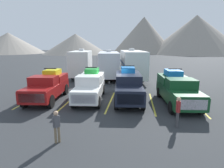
# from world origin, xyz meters

# --- Properties ---
(ground_plane) EXTENTS (240.00, 240.00, 0.00)m
(ground_plane) POSITION_xyz_m (0.00, 0.00, 0.00)
(ground_plane) COLOR #2D3033
(pickup_truck_a) EXTENTS (2.56, 5.50, 2.48)m
(pickup_truck_a) POSITION_xyz_m (-5.11, -0.95, 1.15)
(pickup_truck_a) COLOR maroon
(pickup_truck_a) RESTS_ON ground
(pickup_truck_b) EXTENTS (2.41, 5.60, 2.57)m
(pickup_truck_b) POSITION_xyz_m (-1.71, -0.48, 1.16)
(pickup_truck_b) COLOR white
(pickup_truck_b) RESTS_ON ground
(pickup_truck_c) EXTENTS (2.51, 5.86, 2.73)m
(pickup_truck_c) POSITION_xyz_m (1.37, -0.39, 1.25)
(pickup_truck_c) COLOR black
(pickup_truck_c) RESTS_ON ground
(pickup_truck_d) EXTENTS (2.57, 5.90, 2.58)m
(pickup_truck_d) POSITION_xyz_m (5.06, -0.66, 1.16)
(pickup_truck_d) COLOR #144723
(pickup_truck_d) RESTS_ON ground
(lot_stripe_a) EXTENTS (0.12, 5.50, 0.01)m
(lot_stripe_a) POSITION_xyz_m (-6.50, -0.89, 0.00)
(lot_stripe_a) COLOR gold
(lot_stripe_a) RESTS_ON ground
(lot_stripe_b) EXTENTS (0.12, 5.50, 0.01)m
(lot_stripe_b) POSITION_xyz_m (-3.25, -0.89, 0.00)
(lot_stripe_b) COLOR gold
(lot_stripe_b) RESTS_ON ground
(lot_stripe_c) EXTENTS (0.12, 5.50, 0.01)m
(lot_stripe_c) POSITION_xyz_m (0.00, -0.89, 0.00)
(lot_stripe_c) COLOR gold
(lot_stripe_c) RESTS_ON ground
(lot_stripe_d) EXTENTS (0.12, 5.50, 0.01)m
(lot_stripe_d) POSITION_xyz_m (3.25, -0.89, 0.00)
(lot_stripe_d) COLOR gold
(lot_stripe_d) RESTS_ON ground
(lot_stripe_e) EXTENTS (0.12, 5.50, 0.01)m
(lot_stripe_e) POSITION_xyz_m (6.50, -0.89, 0.00)
(lot_stripe_e) COLOR gold
(lot_stripe_e) RESTS_ON ground
(camper_trailer_a) EXTENTS (3.28, 7.32, 3.84)m
(camper_trailer_a) POSITION_xyz_m (-5.18, 8.81, 2.02)
(camper_trailer_a) COLOR white
(camper_trailer_a) RESTS_ON ground
(camper_trailer_b) EXTENTS (3.39, 7.90, 3.73)m
(camper_trailer_b) POSITION_xyz_m (-1.50, 8.71, 1.97)
(camper_trailer_b) COLOR silver
(camper_trailer_b) RESTS_ON ground
(camper_trailer_c) EXTENTS (3.63, 8.73, 3.92)m
(camper_trailer_c) POSITION_xyz_m (1.54, 8.38, 2.06)
(camper_trailer_c) COLOR white
(camper_trailer_c) RESTS_ON ground
(person_a) EXTENTS (0.29, 0.28, 1.54)m
(person_a) POSITION_xyz_m (-1.58, -7.40, 0.89)
(person_a) COLOR #726047
(person_a) RESTS_ON ground
(person_b) EXTENTS (0.23, 0.37, 1.69)m
(person_b) POSITION_xyz_m (4.22, -4.98, 0.98)
(person_b) COLOR #3F3F42
(person_b) RESTS_ON ground
(mountain_ridge) EXTENTS (153.64, 46.30, 17.26)m
(mountain_ridge) POSITION_xyz_m (16.08, 74.26, 7.48)
(mountain_ridge) COLOR gray
(mountain_ridge) RESTS_ON ground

